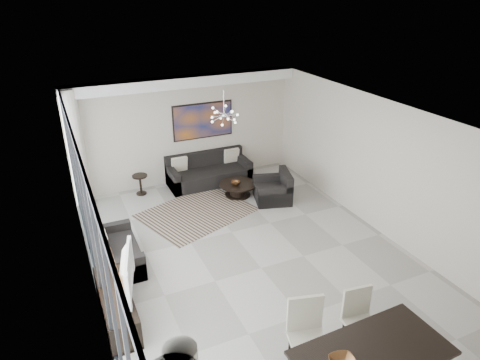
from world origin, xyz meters
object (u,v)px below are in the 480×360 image
tv_console (117,305)px  television (122,273)px  sofa_main (209,173)px  coffee_table (238,189)px  dining_table (372,356)px

tv_console → television: (0.16, 0.02, 0.59)m
sofa_main → television: (-3.07, -4.27, 0.58)m
sofa_main → tv_console: size_ratio=1.33×
sofa_main → tv_console: 5.37m
sofa_main → coffee_table: bearing=-68.7°
sofa_main → television: 5.29m
sofa_main → tv_console: (-3.23, -4.29, -0.01)m
coffee_table → sofa_main: bearing=111.3°
coffee_table → tv_console: tv_console is taller
coffee_table → tv_console: 4.88m
coffee_table → dining_table: 6.23m
coffee_table → dining_table: (-0.91, -6.14, 0.56)m
tv_console → television: 0.61m
television → dining_table: bearing=-124.7°
television → dining_table: 3.87m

